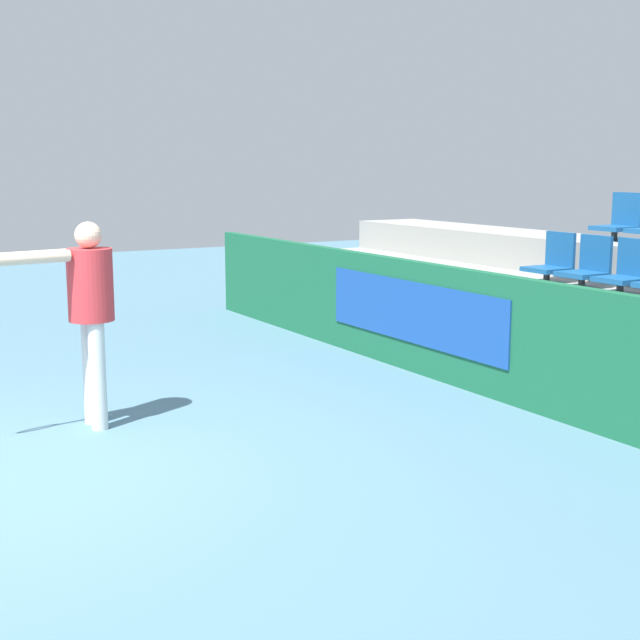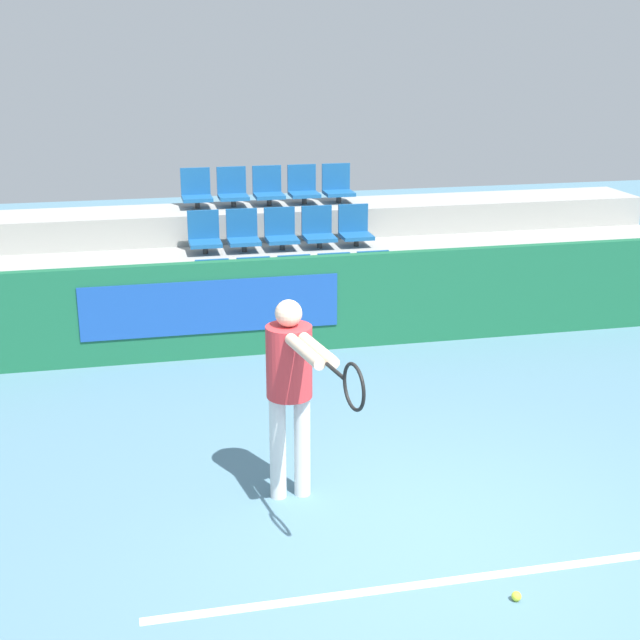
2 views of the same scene
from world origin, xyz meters
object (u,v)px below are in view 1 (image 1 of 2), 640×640
Objects in this scene: stadium_chair_1 at (512,313)px; stadium_chair_10 at (620,221)px; stadium_chair_7 at (626,271)px; stadium_chair_3 at (590,329)px; stadium_chair_4 at (635,339)px; tennis_player at (84,300)px; stadium_chair_5 at (552,261)px; stadium_chair_0 at (479,306)px; stadium_chair_6 at (588,266)px; stadium_chair_2 at (549,321)px.

stadium_chair_10 is at bearing 104.01° from stadium_chair_1.
stadium_chair_7 is (0.51, 1.01, 0.41)m from stadium_chair_1.
stadium_chair_3 and stadium_chair_4 have the same top height.
stadium_chair_3 is 1.00× the size of stadium_chair_10.
stadium_chair_1 is 0.33× the size of tennis_player.
stadium_chair_0 is at bearing -90.00° from stadium_chair_5.
stadium_chair_6 is (-1.01, 1.01, 0.41)m from stadium_chair_3.
stadium_chair_5 is at bearing -90.00° from stadium_chair_10.
stadium_chair_10 is at bearing 126.83° from stadium_chair_3.
stadium_chair_2 is (0.51, 0.00, 0.00)m from stadium_chair_1.
stadium_chair_5 is at bearing 180.00° from stadium_chair_7.
stadium_chair_4 is at bearing 56.33° from tennis_player.
stadium_chair_0 is 1.49m from stadium_chair_7.
stadium_chair_0 is at bearing 180.00° from stadium_chair_2.
stadium_chair_0 and stadium_chair_4 have the same top height.
stadium_chair_7 is (0.51, 0.00, 0.00)m from stadium_chair_6.
stadium_chair_3 is (1.52, 0.00, 0.00)m from stadium_chair_0.
stadium_chair_2 is 0.33× the size of tennis_player.
stadium_chair_5 is at bearing 90.00° from stadium_chair_0.
stadium_chair_0 is 1.00× the size of stadium_chair_7.
tennis_player is at bearing -94.44° from stadium_chair_1.
stadium_chair_7 reaches higher than stadium_chair_0.
stadium_chair_2 is 0.51m from stadium_chair_3.
stadium_chair_10 reaches higher than stadium_chair_7.
stadium_chair_3 is 1.00× the size of stadium_chair_5.
tennis_player reaches higher than stadium_chair_6.
stadium_chair_3 is 1.00× the size of stadium_chair_4.
stadium_chair_4 is at bearing -45.05° from stadium_chair_10.
tennis_player is at bearing -93.57° from stadium_chair_6.
stadium_chair_1 is 1.00× the size of stadium_chair_7.
tennis_player reaches higher than stadium_chair_2.
stadium_chair_5 is 1.00× the size of stadium_chair_10.
stadium_chair_5 is 1.01m from stadium_chair_7.
stadium_chair_1 is 0.51m from stadium_chair_2.
stadium_chair_1 is 1.00× the size of stadium_chair_10.
stadium_chair_2 is at bearing 180.00° from stadium_chair_3.
tennis_player reaches higher than stadium_chair_0.
stadium_chair_7 is (0.00, 1.01, 0.41)m from stadium_chair_2.
stadium_chair_3 is 1.49m from stadium_chair_6.
stadium_chair_10 is (0.00, 1.01, 0.41)m from stadium_chair_5.
stadium_chair_5 is at bearing 146.27° from stadium_chair_3.
stadium_chair_10 reaches higher than stadium_chair_0.
stadium_chair_6 reaches higher than stadium_chair_3.
stadium_chair_10 is 0.33× the size of tennis_player.
stadium_chair_5 reaches higher than stadium_chair_2.
stadium_chair_0 is 1.09m from stadium_chair_5.
stadium_chair_10 is at bearing 81.94° from tennis_player.
tennis_player is (0.18, -6.17, -0.42)m from stadium_chair_10.
stadium_chair_6 is (0.00, 1.01, 0.41)m from stadium_chair_1.
tennis_player reaches higher than stadium_chair_7.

